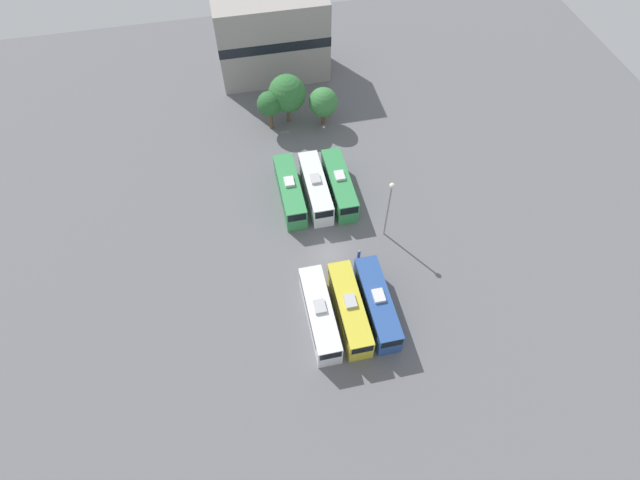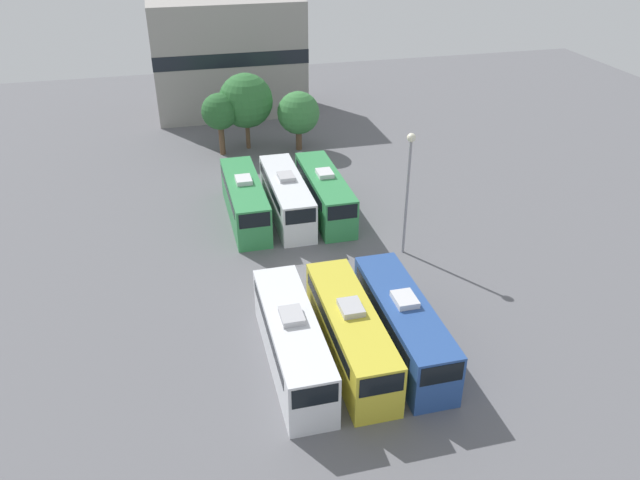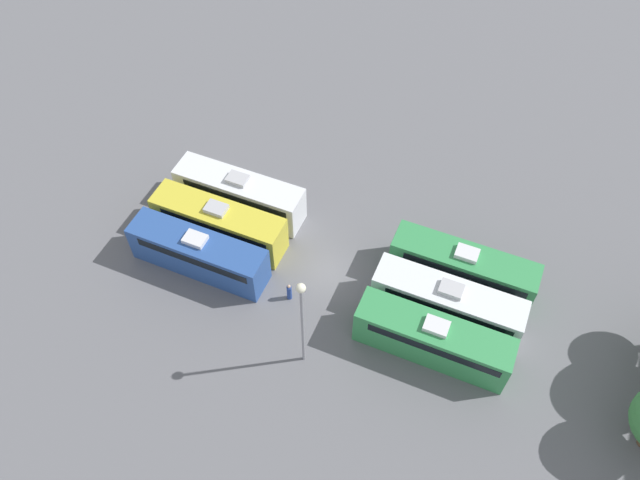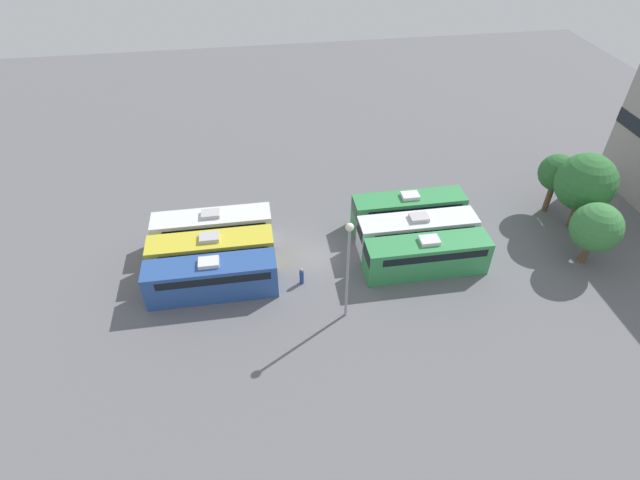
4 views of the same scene
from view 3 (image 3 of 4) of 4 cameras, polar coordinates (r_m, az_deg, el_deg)
The scene contains 9 objects.
ground_plane at distance 46.75m, azimuth 0.73°, elevation -3.03°, with size 112.44×112.44×0.00m, color slate.
bus_0 at distance 49.72m, azimuth -7.34°, elevation 4.28°, with size 2.60×10.48×3.57m.
bus_1 at distance 48.01m, azimuth -9.19°, elevation 1.60°, with size 2.60×10.48×3.57m.
bus_2 at distance 46.50m, azimuth -11.01°, elevation -1.15°, with size 2.60×10.48×3.57m.
bus_3 at distance 46.09m, azimuth 12.97°, elevation -2.40°, with size 2.60×10.48×3.57m.
bus_4 at distance 44.18m, azimuth 11.61°, elevation -5.58°, with size 2.60×10.48×3.57m.
bus_5 at distance 42.54m, azimuth 10.32°, elevation -8.85°, with size 2.60×10.48×3.57m.
worker_person at distance 44.98m, azimuth -2.82°, elevation -4.78°, with size 0.36×0.36×1.62m.
light_pole at distance 37.90m, azimuth -1.66°, elevation -6.69°, with size 0.60×0.60×9.08m.
Camera 3 is at (24.48, 9.80, 38.61)m, focal length 35.00 mm.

